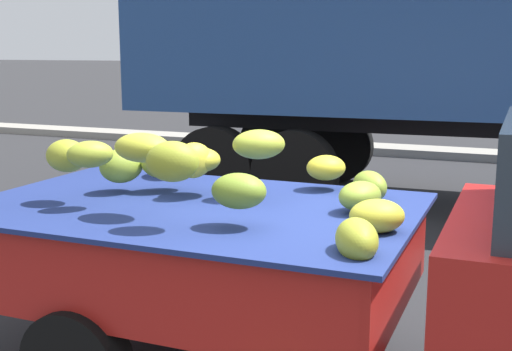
% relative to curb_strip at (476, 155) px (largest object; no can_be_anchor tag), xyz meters
% --- Properties ---
extents(curb_strip, '(80.00, 0.80, 0.16)m').
position_rel_curb_strip_xyz_m(curb_strip, '(0.00, 0.00, 0.00)').
color(curb_strip, gray).
rests_on(curb_strip, ground).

